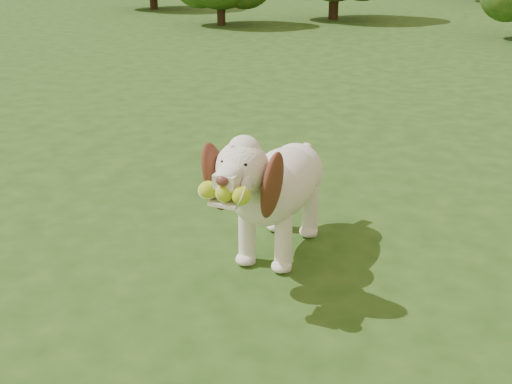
% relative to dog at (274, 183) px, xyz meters
% --- Properties ---
extents(ground, '(80.00, 80.00, 0.00)m').
position_rel_dog_xyz_m(ground, '(-0.15, -0.06, -0.41)').
color(ground, '#1D4012').
rests_on(ground, ground).
extents(dog, '(0.41, 1.19, 0.78)m').
position_rel_dog_xyz_m(dog, '(0.00, 0.00, 0.00)').
color(dog, white).
rests_on(dog, ground).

